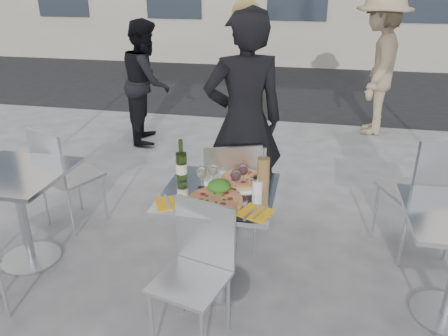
% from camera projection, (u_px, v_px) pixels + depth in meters
% --- Properties ---
extents(ground, '(80.00, 80.00, 0.00)m').
position_uv_depth(ground, '(220.00, 285.00, 3.12)').
color(ground, '#5E5E61').
extents(street_asphalt, '(24.00, 5.00, 0.00)m').
position_uv_depth(street_asphalt, '(287.00, 85.00, 8.95)').
color(street_asphalt, black).
rests_on(street_asphalt, ground).
extents(main_table, '(0.72, 0.72, 0.75)m').
position_uv_depth(main_table, '(219.00, 220.00, 2.90)').
color(main_table, '#B7BABF').
rests_on(main_table, ground).
extents(side_table_left, '(0.72, 0.72, 0.75)m').
position_uv_depth(side_table_left, '(19.00, 198.00, 3.18)').
color(side_table_left, '#B7BABF').
rests_on(side_table_left, ground).
extents(chair_far, '(0.54, 0.55, 0.93)m').
position_uv_depth(chair_far, '(230.00, 188.00, 3.31)').
color(chair_far, silver).
rests_on(chair_far, ground).
extents(chair_near, '(0.47, 0.48, 0.85)m').
position_uv_depth(chair_near, '(197.00, 262.00, 2.53)').
color(chair_near, silver).
rests_on(chair_near, ground).
extents(side_chair_lfar, '(0.55, 0.55, 0.91)m').
position_uv_depth(side_chair_lfar, '(61.00, 171.00, 3.64)').
color(side_chair_lfar, silver).
rests_on(side_chair_lfar, ground).
extents(side_chair_rfar, '(0.62, 0.63, 1.02)m').
position_uv_depth(side_chair_rfar, '(428.00, 187.00, 3.21)').
color(side_chair_rfar, silver).
rests_on(side_chair_rfar, ground).
extents(woman_diner, '(0.79, 0.67, 1.84)m').
position_uv_depth(woman_diner, '(244.00, 123.00, 3.60)').
color(woman_diner, black).
rests_on(woman_diner, ground).
extents(pedestrian_a, '(0.77, 0.89, 1.57)m').
position_uv_depth(pedestrian_a, '(147.00, 82.00, 5.64)').
color(pedestrian_a, black).
rests_on(pedestrian_a, ground).
extents(pedestrian_b, '(0.88, 1.32, 1.90)m').
position_uv_depth(pedestrian_b, '(377.00, 64.00, 5.86)').
color(pedestrian_b, '#958060').
rests_on(pedestrian_b, ground).
extents(pizza_near, '(0.34, 0.34, 0.02)m').
position_uv_depth(pizza_near, '(215.00, 200.00, 2.69)').
color(pizza_near, '#E0A557').
rests_on(pizza_near, main_table).
extents(pizza_far, '(0.35, 0.35, 0.03)m').
position_uv_depth(pizza_far, '(244.00, 179.00, 2.95)').
color(pizza_far, white).
rests_on(pizza_far, main_table).
extents(salad_plate, '(0.22, 0.22, 0.09)m').
position_uv_depth(salad_plate, '(219.00, 187.00, 2.79)').
color(salad_plate, white).
rests_on(salad_plate, main_table).
extents(wine_bottle, '(0.07, 0.07, 0.29)m').
position_uv_depth(wine_bottle, '(182.00, 165.00, 2.92)').
color(wine_bottle, '#37531F').
rests_on(wine_bottle, main_table).
extents(carafe, '(0.08, 0.08, 0.29)m').
position_uv_depth(carafe, '(263.00, 173.00, 2.80)').
color(carafe, tan).
rests_on(carafe, main_table).
extents(sugar_shaker, '(0.06, 0.06, 0.11)m').
position_uv_depth(sugar_shaker, '(257.00, 186.00, 2.77)').
color(sugar_shaker, white).
rests_on(sugar_shaker, main_table).
extents(wineglass_white_a, '(0.07, 0.07, 0.16)m').
position_uv_depth(wineglass_white_a, '(202.00, 173.00, 2.82)').
color(wineglass_white_a, white).
rests_on(wineglass_white_a, main_table).
extents(wineglass_white_b, '(0.07, 0.07, 0.16)m').
position_uv_depth(wineglass_white_b, '(213.00, 170.00, 2.85)').
color(wineglass_white_b, white).
rests_on(wineglass_white_b, main_table).
extents(wineglass_red_a, '(0.07, 0.07, 0.16)m').
position_uv_depth(wineglass_red_a, '(236.00, 176.00, 2.77)').
color(wineglass_red_a, white).
rests_on(wineglass_red_a, main_table).
extents(wineglass_red_b, '(0.07, 0.07, 0.16)m').
position_uv_depth(wineglass_red_b, '(243.00, 170.00, 2.86)').
color(wineglass_red_b, white).
rests_on(wineglass_red_b, main_table).
extents(napkin_left, '(0.25, 0.25, 0.01)m').
position_uv_depth(napkin_left, '(171.00, 202.00, 2.67)').
color(napkin_left, yellow).
rests_on(napkin_left, main_table).
extents(napkin_right, '(0.23, 0.23, 0.01)m').
position_uv_depth(napkin_right, '(256.00, 212.00, 2.56)').
color(napkin_right, yellow).
rests_on(napkin_right, main_table).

